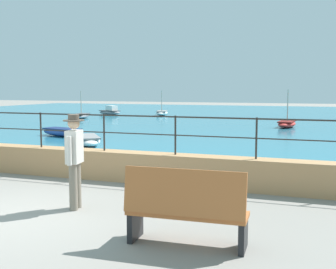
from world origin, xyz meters
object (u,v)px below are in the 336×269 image
at_px(person_walking, 74,157).
at_px(boat_0, 287,124).
at_px(boat_2, 87,140).
at_px(boat_7, 81,116).
at_px(boat_3, 110,112).
at_px(boat_4, 62,132).
at_px(bench_far, 186,208).
at_px(boat_1, 162,113).

bearing_deg(person_walking, boat_0, 82.11).
relative_size(boat_2, boat_7, 0.98).
relative_size(person_walking, boat_7, 0.72).
height_order(boat_3, boat_4, boat_3).
xyz_separation_m(boat_2, boat_3, (-7.98, 17.13, 0.07)).
bearing_deg(boat_3, bench_far, -60.39).
relative_size(boat_1, boat_7, 1.01).
bearing_deg(person_walking, boat_1, 107.20).
bearing_deg(bench_far, boat_0, 90.04).
height_order(boat_2, boat_3, boat_3).
distance_m(bench_far, boat_7, 25.50).
height_order(boat_0, boat_1, boat_0).
xyz_separation_m(boat_1, boat_7, (-4.12, -5.62, -0.00)).
distance_m(person_walking, boat_4, 11.93).
height_order(bench_far, boat_3, bench_far).
distance_m(person_walking, boat_0, 18.00).
bearing_deg(boat_3, boat_4, -70.30).
distance_m(person_walking, boat_7, 23.22).
height_order(bench_far, boat_1, boat_1).
distance_m(boat_0, boat_3, 16.10).
height_order(person_walking, boat_4, person_walking).
relative_size(boat_4, boat_7, 1.02).
height_order(person_walking, boat_1, boat_1).
bearing_deg(boat_7, boat_2, -57.63).
distance_m(boat_0, boat_2, 12.28).
bearing_deg(boat_1, boat_4, -86.12).
relative_size(boat_1, boat_2, 1.03).
bearing_deg(boat_0, boat_7, 171.94).
height_order(bench_far, boat_2, bench_far).
relative_size(boat_0, boat_2, 1.00).
distance_m(boat_3, boat_7, 4.73).
relative_size(boat_0, boat_4, 0.96).
bearing_deg(boat_1, boat_0, -36.51).
bearing_deg(boat_7, boat_3, 91.49).
distance_m(boat_1, boat_2, 18.40).
bearing_deg(boat_3, person_walking, -63.74).
bearing_deg(bench_far, boat_7, 124.63).
xyz_separation_m(person_walking, boat_1, (-7.89, 25.48, -0.72)).
xyz_separation_m(boat_3, boat_7, (0.12, -4.73, -0.06)).
bearing_deg(person_walking, boat_3, 116.26).
height_order(boat_1, boat_7, boat_1).
bearing_deg(boat_1, boat_3, -168.22).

